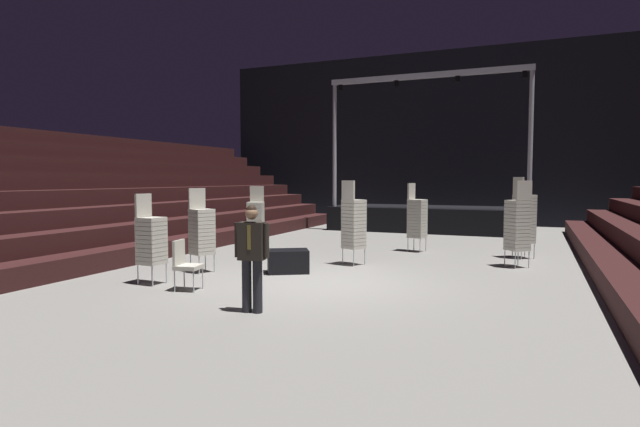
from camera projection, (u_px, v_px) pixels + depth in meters
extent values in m
cube|color=slate|center=(323.00, 286.00, 10.28)|extent=(22.00, 30.00, 0.10)
cube|color=black|center=(446.00, 138.00, 23.81)|extent=(22.00, 0.30, 8.00)
cube|color=black|center=(146.00, 251.00, 13.26)|extent=(0.75, 24.00, 0.45)
cube|color=black|center=(123.00, 233.00, 13.52)|extent=(0.75, 24.00, 0.45)
cube|color=black|center=(101.00, 215.00, 13.78)|extent=(0.75, 24.00, 0.45)
cube|color=black|center=(80.00, 198.00, 14.03)|extent=(0.75, 24.00, 0.45)
cube|color=black|center=(60.00, 181.00, 14.29)|extent=(0.75, 24.00, 0.45)
cube|color=black|center=(40.00, 165.00, 14.55)|extent=(0.75, 24.00, 0.45)
cube|color=black|center=(21.00, 150.00, 14.81)|extent=(0.75, 24.00, 0.45)
cube|color=black|center=(3.00, 135.00, 15.07)|extent=(0.75, 24.00, 0.45)
cube|color=black|center=(624.00, 284.00, 9.11)|extent=(0.75, 24.00, 0.45)
cube|color=black|center=(430.00, 219.00, 20.67)|extent=(7.85, 2.92, 0.96)
cylinder|color=#9EA0A8|center=(335.00, 145.00, 20.78)|extent=(0.16, 0.16, 4.99)
cylinder|color=#9EA0A8|center=(531.00, 140.00, 17.94)|extent=(0.16, 0.16, 4.99)
cube|color=#9EA0A8|center=(426.00, 76.00, 19.19)|extent=(7.55, 0.20, 0.20)
cylinder|color=black|center=(341.00, 88.00, 20.53)|extent=(0.18, 0.18, 0.22)
cylinder|color=black|center=(396.00, 84.00, 19.65)|extent=(0.18, 0.18, 0.22)
cylinder|color=black|center=(457.00, 79.00, 18.76)|extent=(0.18, 0.18, 0.22)
cylinder|color=black|center=(525.00, 74.00, 17.88)|extent=(0.18, 0.18, 0.22)
cylinder|color=black|center=(258.00, 286.00, 7.98)|extent=(0.15, 0.15, 0.83)
cylinder|color=black|center=(247.00, 286.00, 8.02)|extent=(0.15, 0.15, 0.83)
cube|color=silver|center=(250.00, 241.00, 7.90)|extent=(0.19, 0.13, 0.59)
cube|color=black|center=(252.00, 241.00, 7.95)|extent=(0.43, 0.29, 0.59)
cube|color=brown|center=(249.00, 237.00, 7.84)|extent=(0.06, 0.02, 0.38)
cylinder|color=black|center=(266.00, 241.00, 7.90)|extent=(0.11, 0.11, 0.54)
cylinder|color=black|center=(238.00, 240.00, 8.01)|extent=(0.11, 0.11, 0.54)
sphere|color=#936B4C|center=(251.00, 213.00, 7.92)|extent=(0.19, 0.19, 0.19)
sphere|color=black|center=(251.00, 210.00, 7.92)|extent=(0.16, 0.16, 0.16)
cylinder|color=#B2B5BA|center=(166.00, 273.00, 10.26)|extent=(0.02, 0.02, 0.40)
cylinder|color=#B2B5BA|center=(153.00, 277.00, 9.92)|extent=(0.02, 0.02, 0.40)
cylinder|color=#B2B5BA|center=(152.00, 272.00, 10.43)|extent=(0.02, 0.02, 0.40)
cylinder|color=#B2B5BA|center=(138.00, 275.00, 10.09)|extent=(0.02, 0.02, 0.40)
cube|color=#B7B2A3|center=(152.00, 262.00, 10.16)|extent=(0.46, 0.46, 0.08)
cube|color=#B7B2A3|center=(152.00, 258.00, 10.15)|extent=(0.46, 0.46, 0.08)
cube|color=#B7B2A3|center=(152.00, 253.00, 10.15)|extent=(0.46, 0.46, 0.08)
cube|color=#B7B2A3|center=(152.00, 249.00, 10.14)|extent=(0.46, 0.46, 0.08)
cube|color=#B7B2A3|center=(152.00, 245.00, 10.14)|extent=(0.46, 0.46, 0.08)
cube|color=#B7B2A3|center=(152.00, 241.00, 10.13)|extent=(0.46, 0.46, 0.08)
cube|color=#B7B2A3|center=(151.00, 236.00, 10.12)|extent=(0.46, 0.46, 0.08)
cube|color=#B7B2A3|center=(151.00, 232.00, 10.12)|extent=(0.46, 0.46, 0.08)
cube|color=#B7B2A3|center=(151.00, 228.00, 10.11)|extent=(0.46, 0.46, 0.08)
cube|color=#B7B2A3|center=(151.00, 224.00, 10.11)|extent=(0.46, 0.46, 0.08)
cube|color=#B7B2A3|center=(151.00, 219.00, 10.10)|extent=(0.46, 0.46, 0.08)
cube|color=#B7B2A3|center=(143.00, 205.00, 10.17)|extent=(0.07, 0.41, 0.46)
cylinder|color=#B2B5BA|center=(505.00, 258.00, 12.26)|extent=(0.02, 0.02, 0.40)
cylinder|color=#B2B5BA|center=(518.00, 257.00, 12.37)|extent=(0.02, 0.02, 0.40)
cylinder|color=#B2B5BA|center=(515.00, 260.00, 11.90)|extent=(0.02, 0.02, 0.40)
cylinder|color=#B2B5BA|center=(529.00, 260.00, 12.01)|extent=(0.02, 0.02, 0.40)
cube|color=#B7B2A3|center=(517.00, 249.00, 12.12)|extent=(0.62, 0.62, 0.08)
cube|color=#B7B2A3|center=(517.00, 245.00, 12.11)|extent=(0.62, 0.62, 0.08)
cube|color=#B7B2A3|center=(517.00, 241.00, 12.11)|extent=(0.62, 0.62, 0.08)
cube|color=#B7B2A3|center=(517.00, 238.00, 12.10)|extent=(0.62, 0.62, 0.08)
cube|color=#B7B2A3|center=(517.00, 234.00, 12.09)|extent=(0.62, 0.62, 0.08)
cube|color=#B7B2A3|center=(517.00, 231.00, 12.09)|extent=(0.62, 0.62, 0.08)
cube|color=#B7B2A3|center=(517.00, 227.00, 12.08)|extent=(0.62, 0.62, 0.08)
cube|color=#B7B2A3|center=(518.00, 224.00, 12.08)|extent=(0.62, 0.62, 0.08)
cube|color=#B7B2A3|center=(518.00, 220.00, 12.07)|extent=(0.62, 0.62, 0.08)
cube|color=#B7B2A3|center=(518.00, 216.00, 12.07)|extent=(0.62, 0.62, 0.08)
cube|color=#B7B2A3|center=(518.00, 213.00, 12.06)|extent=(0.62, 0.62, 0.08)
cube|color=#B7B2A3|center=(518.00, 209.00, 12.05)|extent=(0.62, 0.62, 0.08)
cube|color=#B7B2A3|center=(518.00, 206.00, 12.05)|extent=(0.62, 0.62, 0.08)
cube|color=#B7B2A3|center=(518.00, 202.00, 12.04)|extent=(0.62, 0.62, 0.08)
cube|color=#B7B2A3|center=(524.00, 190.00, 11.84)|extent=(0.34, 0.30, 0.46)
cylinder|color=#B2B5BA|center=(354.00, 255.00, 12.74)|extent=(0.02, 0.02, 0.40)
cylinder|color=#B2B5BA|center=(365.00, 257.00, 12.46)|extent=(0.02, 0.02, 0.40)
cylinder|color=#B2B5BA|center=(343.00, 256.00, 12.50)|extent=(0.02, 0.02, 0.40)
cylinder|color=#B2B5BA|center=(354.00, 258.00, 12.21)|extent=(0.02, 0.02, 0.40)
cube|color=#B7B2A3|center=(354.00, 247.00, 12.46)|extent=(0.59, 0.59, 0.08)
cube|color=#B7B2A3|center=(354.00, 243.00, 12.45)|extent=(0.59, 0.59, 0.08)
cube|color=#B7B2A3|center=(354.00, 240.00, 12.45)|extent=(0.59, 0.59, 0.08)
cube|color=#B7B2A3|center=(354.00, 236.00, 12.44)|extent=(0.59, 0.59, 0.08)
cube|color=#B7B2A3|center=(354.00, 233.00, 12.44)|extent=(0.59, 0.59, 0.08)
cube|color=#B7B2A3|center=(354.00, 229.00, 12.43)|extent=(0.59, 0.59, 0.08)
cube|color=#B7B2A3|center=(354.00, 226.00, 12.43)|extent=(0.59, 0.59, 0.08)
cube|color=#B7B2A3|center=(354.00, 222.00, 12.42)|extent=(0.59, 0.59, 0.08)
cube|color=#B7B2A3|center=(354.00, 219.00, 12.41)|extent=(0.59, 0.59, 0.08)
cube|color=#B7B2A3|center=(354.00, 215.00, 12.41)|extent=(0.59, 0.59, 0.08)
cube|color=#B7B2A3|center=(354.00, 212.00, 12.40)|extent=(0.59, 0.59, 0.08)
cube|color=#B7B2A3|center=(354.00, 208.00, 12.40)|extent=(0.59, 0.59, 0.08)
cube|color=#B7B2A3|center=(354.00, 205.00, 12.39)|extent=(0.59, 0.59, 0.08)
cube|color=#B7B2A3|center=(354.00, 201.00, 12.39)|extent=(0.59, 0.59, 0.08)
cube|color=#B7B2A3|center=(348.00, 190.00, 12.24)|extent=(0.39, 0.22, 0.46)
cylinder|color=#B2B5BA|center=(525.00, 249.00, 13.74)|extent=(0.02, 0.02, 0.40)
cylinder|color=#B2B5BA|center=(534.00, 251.00, 13.37)|extent=(0.02, 0.02, 0.40)
cylinder|color=#B2B5BA|center=(512.00, 250.00, 13.64)|extent=(0.02, 0.02, 0.40)
cylinder|color=#B2B5BA|center=(521.00, 252.00, 13.28)|extent=(0.02, 0.02, 0.40)
cube|color=#B7B2A3|center=(523.00, 241.00, 13.49)|extent=(0.62, 0.62, 0.08)
cube|color=#B7B2A3|center=(524.00, 238.00, 13.48)|extent=(0.62, 0.62, 0.08)
cube|color=#B7B2A3|center=(524.00, 235.00, 13.48)|extent=(0.62, 0.62, 0.08)
cube|color=#B7B2A3|center=(524.00, 232.00, 13.47)|extent=(0.62, 0.62, 0.08)
cube|color=#B7B2A3|center=(524.00, 229.00, 13.47)|extent=(0.62, 0.62, 0.08)
cube|color=#B7B2A3|center=(524.00, 225.00, 13.46)|extent=(0.62, 0.62, 0.08)
cube|color=#B7B2A3|center=(524.00, 222.00, 13.46)|extent=(0.62, 0.62, 0.08)
cube|color=#B7B2A3|center=(524.00, 219.00, 13.45)|extent=(0.62, 0.62, 0.08)
cube|color=#B7B2A3|center=(524.00, 216.00, 13.44)|extent=(0.62, 0.62, 0.08)
cube|color=#B7B2A3|center=(524.00, 212.00, 13.44)|extent=(0.62, 0.62, 0.08)
cube|color=#B7B2A3|center=(524.00, 209.00, 13.43)|extent=(0.62, 0.62, 0.08)
cube|color=#B7B2A3|center=(524.00, 206.00, 13.43)|extent=(0.62, 0.62, 0.08)
cube|color=#B7B2A3|center=(524.00, 203.00, 13.42)|extent=(0.62, 0.62, 0.08)
cube|color=#B7B2A3|center=(525.00, 200.00, 13.42)|extent=(0.62, 0.62, 0.08)
cube|color=#B7B2A3|center=(525.00, 196.00, 13.41)|extent=(0.62, 0.62, 0.08)
cube|color=#B7B2A3|center=(518.00, 186.00, 13.34)|extent=(0.28, 0.35, 0.46)
cylinder|color=#B2B5BA|center=(261.00, 245.00, 14.76)|extent=(0.02, 0.02, 0.40)
cylinder|color=#B2B5BA|center=(248.00, 244.00, 14.79)|extent=(0.02, 0.02, 0.40)
cylinder|color=#B2B5BA|center=(264.00, 243.00, 15.14)|extent=(0.02, 0.02, 0.40)
cylinder|color=#B2B5BA|center=(251.00, 243.00, 15.17)|extent=(0.02, 0.02, 0.40)
cube|color=#B7B2A3|center=(256.00, 235.00, 14.95)|extent=(0.55, 0.55, 0.08)
cube|color=#B7B2A3|center=(256.00, 232.00, 14.94)|extent=(0.55, 0.55, 0.08)
cube|color=#B7B2A3|center=(256.00, 230.00, 14.94)|extent=(0.55, 0.55, 0.08)
cube|color=#B7B2A3|center=(256.00, 227.00, 14.93)|extent=(0.55, 0.55, 0.08)
cube|color=#B7B2A3|center=(256.00, 224.00, 14.93)|extent=(0.55, 0.55, 0.08)
cube|color=#B7B2A3|center=(256.00, 221.00, 14.92)|extent=(0.55, 0.55, 0.08)
cube|color=#B7B2A3|center=(256.00, 218.00, 14.92)|extent=(0.55, 0.55, 0.08)
cube|color=#B7B2A3|center=(256.00, 215.00, 14.91)|extent=(0.55, 0.55, 0.08)
cube|color=#B7B2A3|center=(256.00, 212.00, 14.90)|extent=(0.55, 0.55, 0.08)
cube|color=#B7B2A3|center=(256.00, 209.00, 14.90)|extent=(0.55, 0.55, 0.08)
cube|color=#B7B2A3|center=(256.00, 206.00, 14.89)|extent=(0.55, 0.55, 0.08)
cube|color=#B7B2A3|center=(256.00, 203.00, 14.89)|extent=(0.55, 0.55, 0.08)
cube|color=#B7B2A3|center=(257.00, 194.00, 15.06)|extent=(0.40, 0.17, 0.46)
cylinder|color=#B2B5BA|center=(426.00, 244.00, 14.78)|extent=(0.02, 0.02, 0.40)
cylinder|color=#B2B5BA|center=(420.00, 246.00, 14.47)|extent=(0.02, 0.02, 0.40)
cylinder|color=#B2B5BA|center=(414.00, 243.00, 15.00)|extent=(0.02, 0.02, 0.40)
cylinder|color=#B2B5BA|center=(408.00, 245.00, 14.70)|extent=(0.02, 0.02, 0.40)
cube|color=#B7B2A3|center=(417.00, 236.00, 14.72)|extent=(0.53, 0.53, 0.08)
cube|color=#B7B2A3|center=(417.00, 233.00, 14.72)|extent=(0.53, 0.53, 0.08)
cube|color=#B7B2A3|center=(417.00, 230.00, 14.71)|extent=(0.53, 0.53, 0.08)
cube|color=#B7B2A3|center=(417.00, 227.00, 14.71)|extent=(0.53, 0.53, 0.08)
cube|color=#B7B2A3|center=(417.00, 224.00, 14.70)|extent=(0.53, 0.53, 0.08)
cube|color=#B7B2A3|center=(417.00, 221.00, 14.69)|extent=(0.53, 0.53, 0.08)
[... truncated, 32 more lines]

